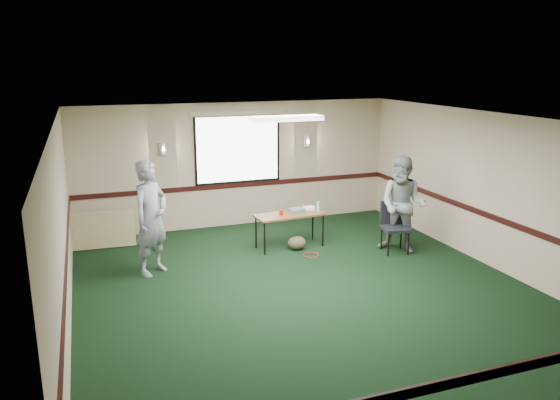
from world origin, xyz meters
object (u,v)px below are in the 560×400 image
object	(u,v)px
conference_chair	(394,222)
person_left	(151,218)
folding_table	(290,216)
person_right	(403,205)
projector	(297,211)

from	to	relation	value
conference_chair	person_left	size ratio (longest dim) A/B	0.49
folding_table	person_right	xyz separation A→B (m)	(1.92, -0.95, 0.29)
conference_chair	person_left	bearing A→B (deg)	-173.74
person_right	projector	bearing A→B (deg)	-161.88
folding_table	projector	bearing A→B (deg)	-1.67
folding_table	person_right	distance (m)	2.16
person_left	person_right	bearing A→B (deg)	-47.27
conference_chair	person_left	distance (m)	4.51
person_left	person_right	size ratio (longest dim) A/B	1.07
conference_chair	folding_table	bearing A→B (deg)	165.85
person_right	conference_chair	bearing A→B (deg)	-169.95
folding_table	person_right	bearing A→B (deg)	-30.62
folding_table	conference_chair	bearing A→B (deg)	-29.89
projector	person_right	distance (m)	2.02
projector	person_left	xyz separation A→B (m)	(-2.82, -0.47, 0.26)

